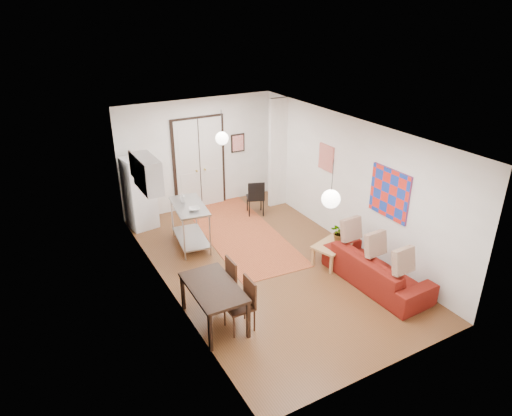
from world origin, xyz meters
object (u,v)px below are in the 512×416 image
dining_table (213,290)px  fridge (140,193)px  sofa (376,269)px  kitchen_counter (190,219)px  dining_chair_near (219,279)px  dining_chair_far (237,299)px  coffee_table (335,245)px  black_side_chair (254,193)px

dining_table → fridge: bearing=90.0°
sofa → kitchen_counter: kitchen_counter is taller
kitchen_counter → fridge: bearing=122.7°
sofa → dining_chair_near: 3.09m
dining_chair_near → dining_chair_far: (0.00, -0.70, 0.00)m
sofa → coffee_table: bearing=7.1°
coffee_table → fridge: size_ratio=0.65×
dining_table → dining_chair_near: bearing=55.3°
coffee_table → black_side_chair: bearing=95.7°
kitchen_counter → black_side_chair: 2.27m
coffee_table → fridge: fridge is taller
sofa → dining_chair_far: 2.96m
dining_chair_far → black_side_chair: black_side_chair is taller
fridge → coffee_table: bearing=-57.8°
coffee_table → dining_table: (-3.09, -0.62, 0.27)m
fridge → dining_chair_near: size_ratio=1.92×
sofa → coffee_table: size_ratio=1.97×
kitchen_counter → black_side_chair: size_ratio=1.48×
sofa → fridge: bearing=32.6°
dining_chair_near → black_side_chair: black_side_chair is taller
sofa → kitchen_counter: size_ratio=1.64×
coffee_table → kitchen_counter: bearing=138.0°
sofa → kitchen_counter: 4.14m
sofa → kitchen_counter: bearing=36.5°
black_side_chair → dining_chair_near: bearing=72.6°
dining_chair_far → kitchen_counter: bearing=173.8°
kitchen_counter → black_side_chair: kitchen_counter is taller
dining_table → dining_chair_far: bearing=-40.3°
kitchen_counter → dining_table: 2.86m
kitchen_counter → dining_chair_far: (-0.38, -3.03, -0.13)m
dining_chair_near → coffee_table: bearing=94.5°
dining_table → dining_chair_near: 0.55m
fridge → kitchen_counter: bearing=-73.3°
coffee_table → kitchen_counter: size_ratio=0.83×
dining_table → sofa: bearing=-8.0°
coffee_table → dining_chair_near: dining_chair_near is taller
black_side_chair → kitchen_counter: bearing=42.7°
dining_chair_far → dining_table: bearing=-129.3°
dining_table → black_side_chair: black_side_chair is taller
dining_chair_near → kitchen_counter: bearing=171.7°
dining_chair_far → coffee_table: bearing=108.4°
kitchen_counter → black_side_chair: bearing=30.3°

